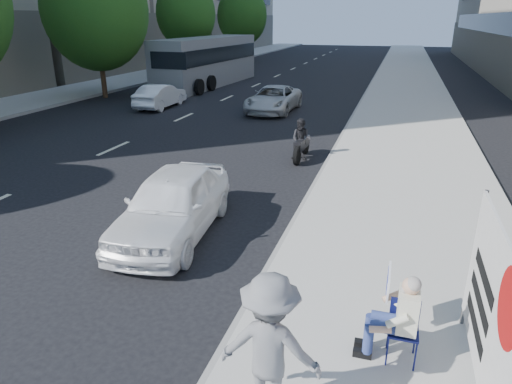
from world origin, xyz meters
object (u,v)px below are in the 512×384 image
at_px(jogger, 270,347).
at_px(motorcycle, 301,142).
at_px(seated_protester, 397,312).
at_px(white_sedan_near, 173,204).
at_px(protest_banner, 491,311).
at_px(bus, 208,62).
at_px(white_sedan_mid, 160,96).
at_px(white_sedan_far, 274,99).

relative_size(jogger, motorcycle, 0.90).
relative_size(seated_protester, white_sedan_near, 0.30).
relative_size(protest_banner, motorcycle, 1.50).
xyz_separation_m(protest_banner, motorcycle, (-4.28, 9.83, -0.76)).
height_order(protest_banner, white_sedan_near, protest_banner).
xyz_separation_m(white_sedan_near, bus, (-8.79, 22.93, 0.90)).
xyz_separation_m(seated_protester, jogger, (-1.38, -1.40, 0.20)).
bearing_deg(bus, jogger, -62.56).
xyz_separation_m(protest_banner, white_sedan_mid, (-13.61, 17.16, -0.77)).
bearing_deg(bus, protest_banner, -57.65).
bearing_deg(white_sedan_mid, jogger, 121.08).
height_order(white_sedan_near, motorcycle, white_sedan_near).
relative_size(white_sedan_far, motorcycle, 2.27).
height_order(white_sedan_mid, white_sedan_far, white_sedan_far).
xyz_separation_m(seated_protester, white_sedan_near, (-4.81, 2.88, -0.14)).
relative_size(white_sedan_near, motorcycle, 2.10).
distance_m(jogger, white_sedan_mid, 21.34).
bearing_deg(seated_protester, white_sedan_far, 110.29).
distance_m(jogger, motorcycle, 10.98).
height_order(jogger, bus, bus).
height_order(seated_protester, white_sedan_mid, seated_protester).
bearing_deg(white_sedan_far, white_sedan_near, -82.90).
relative_size(protest_banner, white_sedan_mid, 0.80).
bearing_deg(motorcycle, protest_banner, -62.91).
bearing_deg(white_sedan_near, jogger, -56.95).
bearing_deg(protest_banner, seated_protester, 157.08).
height_order(white_sedan_near, white_sedan_far, white_sedan_near).
bearing_deg(bus, white_sedan_mid, -80.54).
bearing_deg(white_sedan_near, white_sedan_mid, 113.74).
bearing_deg(seated_protester, white_sedan_mid, 126.99).
bearing_deg(protest_banner, white_sedan_near, 150.37).
bearing_deg(jogger, bus, -68.41).
height_order(jogger, white_sedan_mid, jogger).
bearing_deg(seated_protester, jogger, -134.53).
distance_m(seated_protester, bus, 29.18).
height_order(white_sedan_mid, motorcycle, motorcycle).
bearing_deg(white_sedan_mid, bus, -84.49).
height_order(protest_banner, white_sedan_far, protest_banner).
relative_size(protest_banner, white_sedan_near, 0.71).
height_order(protest_banner, bus, bus).
distance_m(white_sedan_far, bus, 11.02).
distance_m(seated_protester, jogger, 1.98).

